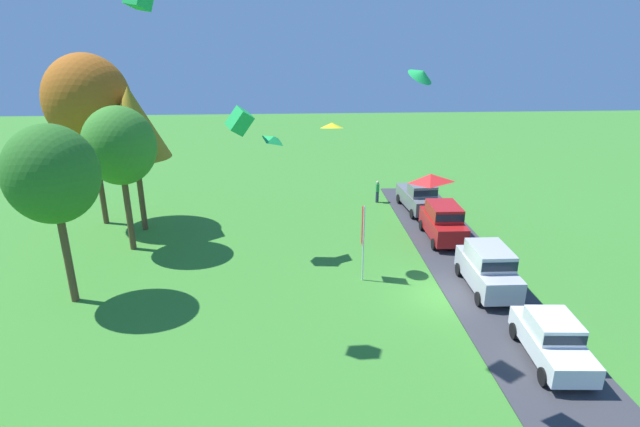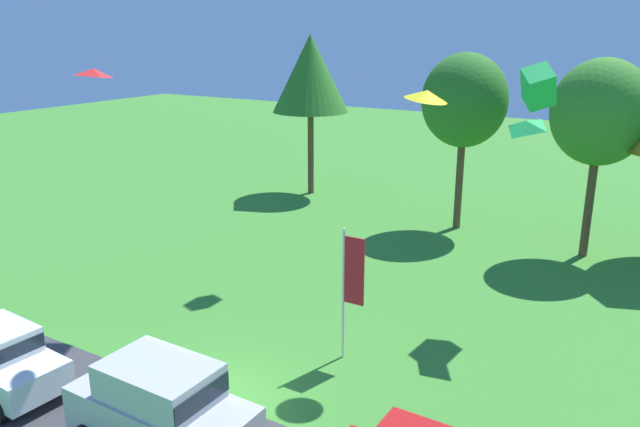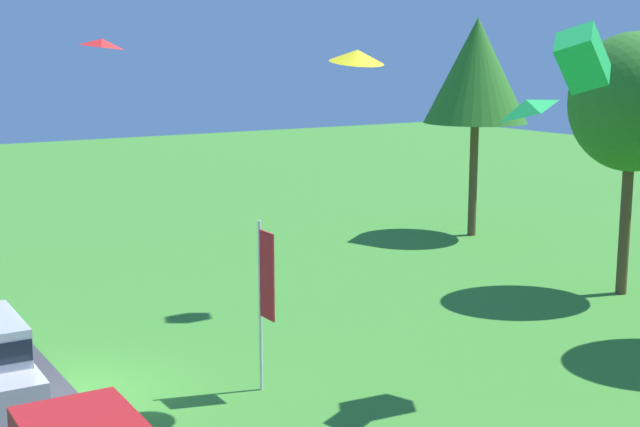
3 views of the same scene
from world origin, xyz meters
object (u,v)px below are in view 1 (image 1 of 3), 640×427
(car_sedan_mid_row, at_px, (552,338))
(flag_banner, at_px, (363,232))
(car_suv_by_flagpole, at_px, (443,221))
(kite_box_high_right, at_px, (240,121))
(tree_far_left, at_px, (52,175))
(tree_left_of_center, at_px, (88,101))
(kite_delta_high_left, at_px, (422,74))
(person_on_lawn, at_px, (377,191))
(kite_delta_trailing_tail, at_px, (332,125))
(car_suv_near_entrance, at_px, (488,267))
(tree_lone_near, at_px, (120,146))
(car_pickup_far_end, at_px, (419,197))
(kite_diamond_mid_center, at_px, (274,139))
(tree_far_right, at_px, (132,123))
(kite_diamond_low_drifter, at_px, (430,178))

(car_sedan_mid_row, height_order, flag_banner, flag_banner)
(car_suv_by_flagpole, relative_size, kite_box_high_right, 3.84)
(flag_banner, distance_m, kite_box_high_right, 8.89)
(tree_far_left, bearing_deg, car_suv_by_flagpole, -72.45)
(tree_left_of_center, distance_m, kite_box_high_right, 11.53)
(flag_banner, distance_m, kite_delta_high_left, 9.18)
(person_on_lawn, distance_m, kite_delta_trailing_tail, 13.76)
(car_sedan_mid_row, height_order, car_suv_near_entrance, car_suv_near_entrance)
(car_suv_near_entrance, bearing_deg, flag_banner, 74.37)
(tree_lone_near, xyz_separation_m, tree_left_of_center, (4.54, 3.11, 1.95))
(car_suv_near_entrance, xyz_separation_m, car_pickup_far_end, (11.87, 0.50, -0.19))
(car_suv_near_entrance, height_order, kite_diamond_mid_center, kite_diamond_mid_center)
(tree_far_left, xyz_separation_m, kite_delta_high_left, (-2.46, -15.71, 4.44))
(tree_left_of_center, bearing_deg, tree_far_right, -113.91)
(car_suv_by_flagpole, distance_m, kite_box_high_right, 13.79)
(tree_far_right, bearing_deg, kite_diamond_low_drifter, -141.66)
(car_pickup_far_end, xyz_separation_m, kite_diamond_low_drifter, (-19.76, 5.13, 7.11))
(tree_lone_near, bearing_deg, car_suv_by_flagpole, -89.42)
(kite_box_high_right, bearing_deg, person_on_lawn, -45.86)
(kite_delta_high_left, bearing_deg, person_on_lawn, -5.16)
(car_sedan_mid_row, xyz_separation_m, car_suv_near_entrance, (5.81, 0.34, 0.25))
(car_pickup_far_end, bearing_deg, kite_box_high_right, 119.36)
(car_sedan_mid_row, xyz_separation_m, car_pickup_far_end, (17.68, 0.83, 0.07))
(person_on_lawn, bearing_deg, kite_box_high_right, 134.14)
(car_sedan_mid_row, distance_m, tree_lone_near, 23.67)
(kite_diamond_low_drifter, bearing_deg, kite_box_high_right, 27.45)
(kite_delta_high_left, bearing_deg, flag_banner, 20.37)
(kite_delta_trailing_tail, bearing_deg, flag_banner, -134.23)
(kite_box_high_right, relative_size, kite_diamond_low_drifter, 1.20)
(car_sedan_mid_row, height_order, kite_delta_high_left, kite_delta_high_left)
(person_on_lawn, xyz_separation_m, kite_diamond_low_drifter, (-22.06, 2.49, 7.34))
(flag_banner, bearing_deg, kite_diamond_mid_center, 51.76)
(car_pickup_far_end, relative_size, kite_delta_trailing_tail, 4.23)
(tree_far_right, xyz_separation_m, kite_box_high_right, (-4.41, -7.03, 0.78))
(tree_far_left, bearing_deg, kite_diamond_low_drifter, -118.87)
(car_sedan_mid_row, xyz_separation_m, kite_delta_high_left, (3.56, 4.95, 9.72))
(flag_banner, bearing_deg, tree_far_left, 95.95)
(kite_delta_high_left, bearing_deg, car_suv_by_flagpole, -26.00)
(tree_left_of_center, relative_size, kite_delta_trailing_tail, 9.22)
(car_pickup_far_end, distance_m, tree_far_right, 19.97)
(tree_far_right, relative_size, tree_left_of_center, 0.83)
(kite_box_high_right, height_order, kite_diamond_low_drifter, kite_box_high_right)
(person_on_lawn, bearing_deg, flag_banner, 166.69)
(car_suv_near_entrance, height_order, tree_left_of_center, tree_left_of_center)
(kite_delta_trailing_tail, height_order, kite_diamond_low_drifter, kite_diamond_low_drifter)
(car_suv_by_flagpole, distance_m, kite_delta_high_left, 13.61)
(tree_far_right, bearing_deg, kite_delta_trailing_tail, -118.36)
(tree_far_right, height_order, kite_delta_trailing_tail, tree_far_right)
(tree_far_left, xyz_separation_m, kite_diamond_low_drifter, (-8.11, -14.70, 1.89))
(person_on_lawn, xyz_separation_m, tree_lone_near, (-7.82, 16.16, 5.40))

